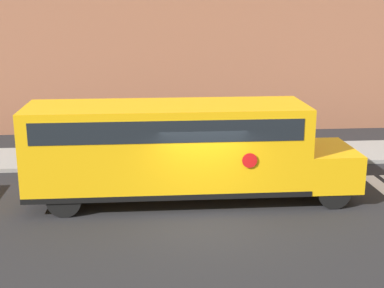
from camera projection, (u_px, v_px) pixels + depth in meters
name	position (u px, v px, depth m)	size (l,w,h in m)	color
ground_plane	(205.00, 220.00, 15.26)	(60.00, 60.00, 0.00)	black
sidewalk_strip	(188.00, 155.00, 21.50)	(44.00, 3.00, 0.15)	gray
building_backdrop	(178.00, 26.00, 26.54)	(32.00, 4.00, 9.88)	#935B42
school_bus	(178.00, 146.00, 16.41)	(10.08, 2.57, 3.05)	#EAA80F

